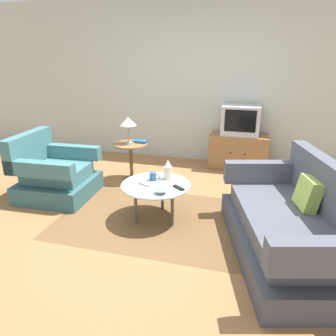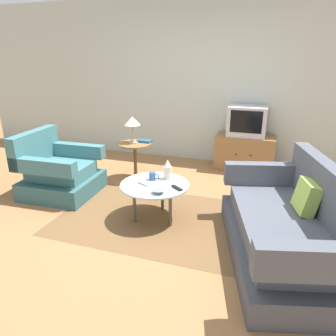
{
  "view_description": "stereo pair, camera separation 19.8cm",
  "coord_description": "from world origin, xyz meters",
  "px_view_note": "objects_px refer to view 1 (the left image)",
  "views": [
    {
      "loc": [
        0.98,
        -3.07,
        1.82
      ],
      "look_at": [
        0.07,
        0.29,
        0.55
      ],
      "focal_mm": 33.73,
      "sensor_mm": 36.0,
      "label": 1
    },
    {
      "loc": [
        1.17,
        -3.01,
        1.82
      ],
      "look_at": [
        0.07,
        0.29,
        0.55
      ],
      "focal_mm": 33.73,
      "sensor_mm": 36.0,
      "label": 2
    }
  ],
  "objects_px": {
    "bowl": "(161,192)",
    "book": "(140,141)",
    "television": "(241,120)",
    "vase": "(168,170)",
    "tv_stand": "(238,151)",
    "armchair": "(54,175)",
    "couch": "(292,227)",
    "tv_remote_dark": "(179,188)",
    "table_lamp": "(128,123)",
    "mug": "(153,176)",
    "tv_remote_silver": "(145,184)",
    "side_table": "(131,154)",
    "coffee_table": "(156,187)"
  },
  "relations": [
    {
      "from": "bowl",
      "to": "book",
      "type": "bearing_deg",
      "value": 117.62
    },
    {
      "from": "television",
      "to": "vase",
      "type": "bearing_deg",
      "value": -110.85
    },
    {
      "from": "tv_stand",
      "to": "armchair",
      "type": "bearing_deg",
      "value": -142.36
    },
    {
      "from": "couch",
      "to": "tv_remote_dark",
      "type": "height_order",
      "value": "couch"
    },
    {
      "from": "table_lamp",
      "to": "mug",
      "type": "relative_size",
      "value": 3.11
    },
    {
      "from": "table_lamp",
      "to": "tv_remote_silver",
      "type": "distance_m",
      "value": 1.36
    },
    {
      "from": "side_table",
      "to": "television",
      "type": "relative_size",
      "value": 0.95
    },
    {
      "from": "armchair",
      "to": "television",
      "type": "xyz_separation_m",
      "value": [
        2.3,
        1.79,
        0.51
      ]
    },
    {
      "from": "couch",
      "to": "coffee_table",
      "type": "bearing_deg",
      "value": 62.15
    },
    {
      "from": "table_lamp",
      "to": "book",
      "type": "relative_size",
      "value": 1.76
    },
    {
      "from": "couch",
      "to": "side_table",
      "type": "relative_size",
      "value": 3.35
    },
    {
      "from": "armchair",
      "to": "bowl",
      "type": "relative_size",
      "value": 6.67
    },
    {
      "from": "couch",
      "to": "side_table",
      "type": "xyz_separation_m",
      "value": [
        -2.14,
        1.39,
        0.11
      ]
    },
    {
      "from": "vase",
      "to": "bowl",
      "type": "distance_m",
      "value": 0.42
    },
    {
      "from": "bowl",
      "to": "tv_remote_dark",
      "type": "distance_m",
      "value": 0.23
    },
    {
      "from": "bowl",
      "to": "armchair",
      "type": "bearing_deg",
      "value": 163.05
    },
    {
      "from": "television",
      "to": "book",
      "type": "bearing_deg",
      "value": -147.66
    },
    {
      "from": "tv_stand",
      "to": "vase",
      "type": "height_order",
      "value": "vase"
    },
    {
      "from": "coffee_table",
      "to": "tv_remote_silver",
      "type": "relative_size",
      "value": 4.52
    },
    {
      "from": "couch",
      "to": "tv_remote_silver",
      "type": "relative_size",
      "value": 11.08
    },
    {
      "from": "vase",
      "to": "mug",
      "type": "relative_size",
      "value": 1.9
    },
    {
      "from": "tv_stand",
      "to": "bowl",
      "type": "bearing_deg",
      "value": -106.51
    },
    {
      "from": "armchair",
      "to": "tv_stand",
      "type": "bearing_deg",
      "value": 125.15
    },
    {
      "from": "couch",
      "to": "tv_stand",
      "type": "xyz_separation_m",
      "value": [
        -0.62,
        2.37,
        -0.01
      ]
    },
    {
      "from": "armchair",
      "to": "mug",
      "type": "xyz_separation_m",
      "value": [
        1.44,
        -0.17,
        0.19
      ]
    },
    {
      "from": "vase",
      "to": "television",
      "type": "bearing_deg",
      "value": 69.15
    },
    {
      "from": "television",
      "to": "vase",
      "type": "height_order",
      "value": "television"
    },
    {
      "from": "mug",
      "to": "bowl",
      "type": "height_order",
      "value": "mug"
    },
    {
      "from": "table_lamp",
      "to": "bowl",
      "type": "xyz_separation_m",
      "value": [
        0.87,
        -1.3,
        -0.42
      ]
    },
    {
      "from": "vase",
      "to": "bowl",
      "type": "bearing_deg",
      "value": -84.77
    },
    {
      "from": "tv_remote_silver",
      "to": "coffee_table",
      "type": "bearing_deg",
      "value": -130.67
    },
    {
      "from": "mug",
      "to": "television",
      "type": "bearing_deg",
      "value": 66.02
    },
    {
      "from": "vase",
      "to": "tv_remote_dark",
      "type": "height_order",
      "value": "vase"
    },
    {
      "from": "tv_stand",
      "to": "tv_remote_dark",
      "type": "xyz_separation_m",
      "value": [
        -0.53,
        -2.1,
        0.16
      ]
    },
    {
      "from": "mug",
      "to": "bowl",
      "type": "xyz_separation_m",
      "value": [
        0.19,
        -0.33,
        -0.03
      ]
    },
    {
      "from": "armchair",
      "to": "tv_remote_dark",
      "type": "height_order",
      "value": "armchair"
    },
    {
      "from": "table_lamp",
      "to": "tv_remote_silver",
      "type": "relative_size",
      "value": 2.28
    },
    {
      "from": "table_lamp",
      "to": "bowl",
      "type": "distance_m",
      "value": 1.62
    },
    {
      "from": "book",
      "to": "coffee_table",
      "type": "bearing_deg",
      "value": -58.85
    },
    {
      "from": "tv_remote_dark",
      "to": "book",
      "type": "distance_m",
      "value": 1.51
    },
    {
      "from": "armchair",
      "to": "couch",
      "type": "xyz_separation_m",
      "value": [
        2.93,
        -0.6,
        0.01
      ]
    },
    {
      "from": "couch",
      "to": "coffee_table",
      "type": "relative_size",
      "value": 2.45
    },
    {
      "from": "couch",
      "to": "vase",
      "type": "xyz_separation_m",
      "value": [
        -1.34,
        0.51,
        0.25
      ]
    },
    {
      "from": "television",
      "to": "table_lamp",
      "type": "xyz_separation_m",
      "value": [
        -1.55,
        -0.98,
        0.08
      ]
    },
    {
      "from": "armchair",
      "to": "side_table",
      "type": "relative_size",
      "value": 1.63
    },
    {
      "from": "vase",
      "to": "tv_remote_silver",
      "type": "distance_m",
      "value": 0.33
    },
    {
      "from": "television",
      "to": "coffee_table",
      "type": "bearing_deg",
      "value": -111.25
    },
    {
      "from": "tv_stand",
      "to": "mug",
      "type": "xyz_separation_m",
      "value": [
        -0.87,
        -1.94,
        0.2
      ]
    },
    {
      "from": "bowl",
      "to": "tv_remote_dark",
      "type": "relative_size",
      "value": 0.94
    },
    {
      "from": "television",
      "to": "armchair",
      "type": "bearing_deg",
      "value": -142.23
    }
  ]
}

